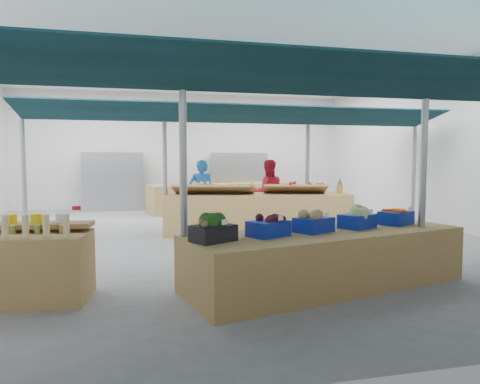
{
  "coord_description": "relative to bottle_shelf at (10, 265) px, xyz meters",
  "views": [
    {
      "loc": [
        -1.51,
        -9.5,
        1.75
      ],
      "look_at": [
        0.3,
        -1.6,
        1.15
      ],
      "focal_mm": 32.0,
      "sensor_mm": 36.0,
      "label": 1
    }
  ],
  "objects": [
    {
      "name": "crate_carrots",
      "position": [
        5.39,
        0.05,
        0.43
      ],
      "size": [
        0.61,
        0.54,
        0.29
      ],
      "rotation": [
        0.0,
        0.0,
        0.49
      ],
      "color": "navy",
      "rests_on": "veg_counter"
    },
    {
      "name": "far_counter",
      "position": [
        4.38,
        8.8,
        0.02
      ],
      "size": [
        5.35,
        2.35,
        0.95
      ],
      "primitive_type": "cube",
      "rotation": [
        0.0,
        0.0,
        0.26
      ],
      "color": "olive",
      "rests_on": "floor"
    },
    {
      "name": "pineapple",
      "position": [
        6.28,
        3.77,
        0.67
      ],
      "size": [
        0.14,
        0.14,
        0.39
      ],
      "rotation": [
        0.0,
        0.0,
        -0.26
      ],
      "color": "#8C6019",
      "rests_on": "fruit_counter"
    },
    {
      "name": "floor",
      "position": [
        3.13,
        3.76,
        -0.46
      ],
      "size": [
        13.0,
        13.0,
        0.0
      ],
      "primitive_type": "plane",
      "color": "slate",
      "rests_on": "ground"
    },
    {
      "name": "crate_beets",
      "position": [
        3.19,
        -0.51,
        0.45
      ],
      "size": [
        0.61,
        0.54,
        0.29
      ],
      "rotation": [
        0.0,
        0.0,
        0.49
      ],
      "color": "navy",
      "rests_on": "veg_counter"
    },
    {
      "name": "veg_counter",
      "position": [
        4.11,
        -0.28,
        -0.07
      ],
      "size": [
        4.19,
        2.26,
        0.77
      ],
      "primitive_type": "cube",
      "rotation": [
        0.0,
        0.0,
        0.25
      ],
      "color": "olive",
      "rests_on": "floor"
    },
    {
      "name": "pole_grid",
      "position": [
        3.88,
        2.01,
        1.36
      ],
      "size": [
        10.0,
        4.6,
        3.0
      ],
      "color": "gray",
      "rests_on": "floor"
    },
    {
      "name": "fruit_counter",
      "position": [
        4.31,
        4.13,
        0.02
      ],
      "size": [
        4.52,
        1.61,
        0.95
      ],
      "primitive_type": "cube",
      "rotation": [
        0.0,
        0.0,
        -0.13
      ],
      "color": "olive",
      "rests_on": "floor"
    },
    {
      "name": "apple_heap_red",
      "position": [
        5.18,
        3.92,
        0.66
      ],
      "size": [
        1.63,
        1.06,
        0.27
      ],
      "rotation": [
        0.0,
        0.0,
        -0.26
      ],
      "color": "#997247",
      "rests_on": "fruit_counter"
    },
    {
      "name": "bottle_shelf",
      "position": [
        0.0,
        0.0,
        0.0
      ],
      "size": [
        1.97,
        1.32,
        1.12
      ],
      "rotation": [
        0.0,
        0.0,
        -0.11
      ],
      "color": "olive",
      "rests_on": "floor"
    },
    {
      "name": "crate_broccoli",
      "position": [
        2.44,
        -0.69,
        0.48
      ],
      "size": [
        0.61,
        0.54,
        0.35
      ],
      "rotation": [
        0.0,
        0.0,
        0.49
      ],
      "color": "black",
      "rests_on": "veg_counter"
    },
    {
      "name": "back_shelving_right",
      "position": [
        5.13,
        9.76,
        0.54
      ],
      "size": [
        2.0,
        0.5,
        2.0
      ],
      "primitive_type": "cube",
      "color": "#B23F33",
      "rests_on": "floor"
    },
    {
      "name": "apple_heap_yellow",
      "position": [
        3.25,
        4.17,
        0.66
      ],
      "size": [
        2.02,
        1.16,
        0.27
      ],
      "rotation": [
        0.0,
        0.0,
        -0.26
      ],
      "color": "#997247",
      "rests_on": "fruit_counter"
    },
    {
      "name": "back_shelving_left",
      "position": [
        0.63,
        9.76,
        0.54
      ],
      "size": [
        2.0,
        0.5,
        2.0
      ],
      "primitive_type": "cube",
      "color": "#B23F33",
      "rests_on": "floor"
    },
    {
      "name": "awnings",
      "position": [
        3.88,
        2.01,
        2.32
      ],
      "size": [
        9.5,
        7.08,
        0.3
      ],
      "color": "black",
      "rests_on": "pole_grid"
    },
    {
      "name": "sparrow",
      "position": [
        2.3,
        -0.87,
        0.57
      ],
      "size": [
        0.12,
        0.09,
        0.11
      ],
      "rotation": [
        0.0,
        0.0,
        0.49
      ],
      "color": "brown",
      "rests_on": "crate_broccoli"
    },
    {
      "name": "vendor_left",
      "position": [
        3.11,
        5.23,
        0.43
      ],
      "size": [
        0.69,
        0.5,
        1.77
      ],
      "primitive_type": "imported",
      "rotation": [
        0.0,
        0.0,
        3.01
      ],
      "color": "blue",
      "rests_on": "floor"
    },
    {
      "name": "hall",
      "position": [
        3.13,
        5.2,
        2.19
      ],
      "size": [
        13.0,
        13.0,
        13.0
      ],
      "color": "silver",
      "rests_on": "ground"
    },
    {
      "name": "vendor_right",
      "position": [
        4.91,
        5.23,
        0.43
      ],
      "size": [
        0.94,
        0.77,
        1.77
      ],
      "primitive_type": "imported",
      "rotation": [
        0.0,
        0.0,
        3.01
      ],
      "color": "red",
      "rests_on": "floor"
    },
    {
      "name": "crate_cabbage",
      "position": [
        4.64,
        -0.14,
        0.48
      ],
      "size": [
        0.61,
        0.54,
        0.35
      ],
      "rotation": [
        0.0,
        0.0,
        0.49
      ],
      "color": "navy",
      "rests_on": "veg_counter"
    },
    {
      "name": "crate_celeriac",
      "position": [
        3.89,
        -0.33,
        0.46
      ],
      "size": [
        0.61,
        0.54,
        0.31
      ],
      "rotation": [
        0.0,
        0.0,
        0.49
      ],
      "color": "navy",
      "rests_on": "veg_counter"
    },
    {
      "name": "pole_ribbon",
      "position": [
        0.73,
        0.45,
        0.62
      ],
      "size": [
        0.12,
        0.12,
        0.28
      ],
      "color": "red",
      "rests_on": "pole_grid"
    }
  ]
}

